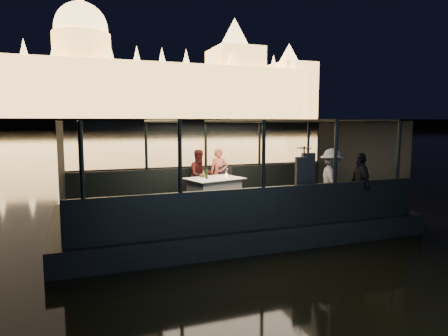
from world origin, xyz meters
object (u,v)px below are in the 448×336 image
object	(u,v)px
chair_port_right	(228,184)
person_woman_coral	(219,173)
person_man_maroon	(200,174)
passenger_stripe	(332,179)
wine_bottle	(207,173)
chair_port_left	(203,187)
passenger_dark	(360,181)
coat_stand	(303,183)
dining_table_central	(214,192)

from	to	relation	value
chair_port_right	person_woman_coral	xyz separation A→B (m)	(-0.17, 0.29, 0.30)
person_man_maroon	passenger_stripe	world-z (taller)	passenger_stripe
person_man_maroon	wine_bottle	size ratio (longest dim) A/B	4.90
chair_port_left	wine_bottle	xyz separation A→B (m)	(-0.08, -0.58, 0.47)
chair_port_left	passenger_stripe	world-z (taller)	passenger_stripe
person_man_maroon	passenger_dark	world-z (taller)	passenger_dark
person_woman_coral	person_man_maroon	bearing A→B (deg)	-153.93
chair_port_left	coat_stand	world-z (taller)	coat_stand
dining_table_central	wine_bottle	bearing A→B (deg)	-168.80
coat_stand	person_man_maroon	world-z (taller)	coat_stand
coat_stand	wine_bottle	world-z (taller)	coat_stand
passenger_stripe	coat_stand	bearing A→B (deg)	135.73
person_man_maroon	passenger_dark	size ratio (longest dim) A/B	0.95
chair_port_left	wine_bottle	size ratio (longest dim) A/B	2.63
coat_stand	passenger_stripe	size ratio (longest dim) A/B	1.07
chair_port_left	person_man_maroon	distance (m)	0.53
chair_port_left	chair_port_right	distance (m)	0.84
dining_table_central	coat_stand	size ratio (longest dim) A/B	0.83
dining_table_central	person_man_maroon	bearing A→B (deg)	96.30
passenger_stripe	wine_bottle	size ratio (longest dim) A/B	5.37
coat_stand	person_woman_coral	distance (m)	3.43
chair_port_left	dining_table_central	bearing A→B (deg)	-93.20
coat_stand	person_woman_coral	bearing A→B (deg)	104.66
passenger_stripe	chair_port_left	bearing A→B (deg)	69.57
wine_bottle	coat_stand	bearing A→B (deg)	-54.76
dining_table_central	passenger_dark	xyz separation A→B (m)	(2.93, -2.33, 0.47)
chair_port_right	wine_bottle	world-z (taller)	wine_bottle
person_woman_coral	passenger_dark	size ratio (longest dim) A/B	0.97
chair_port_left	wine_bottle	bearing A→B (deg)	-116.16
dining_table_central	chair_port_left	world-z (taller)	chair_port_left
person_woman_coral	chair_port_left	bearing A→B (deg)	-122.03
chair_port_right	passenger_dark	world-z (taller)	passenger_dark
coat_stand	passenger_stripe	distance (m)	1.31
chair_port_right	person_woman_coral	size ratio (longest dim) A/B	0.64
person_man_maroon	passenger_stripe	bearing A→B (deg)	-52.86
chair_port_left	passenger_dark	bearing A→B (deg)	-61.70
coat_stand	wine_bottle	bearing A→B (deg)	125.24
dining_table_central	chair_port_right	world-z (taller)	chair_port_right
chair_port_left	person_woman_coral	bearing A→B (deg)	17.70
chair_port_left	passenger_stripe	bearing A→B (deg)	-58.66
person_woman_coral	wine_bottle	world-z (taller)	person_woman_coral
chair_port_right	coat_stand	xyz separation A→B (m)	(0.70, -3.02, 0.45)
person_woman_coral	chair_port_right	bearing A→B (deg)	-38.43
dining_table_central	passenger_dark	distance (m)	3.77
passenger_stripe	chair_port_right	bearing A→B (deg)	57.03
chair_port_right	person_man_maroon	size ratio (longest dim) A/B	0.65
chair_port_left	chair_port_right	xyz separation A→B (m)	(0.82, 0.18, 0.00)
coat_stand	person_woman_coral	xyz separation A→B (m)	(-0.87, 3.32, -0.15)
coat_stand	passenger_dark	world-z (taller)	coat_stand
chair_port_left	coat_stand	bearing A→B (deg)	-80.58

